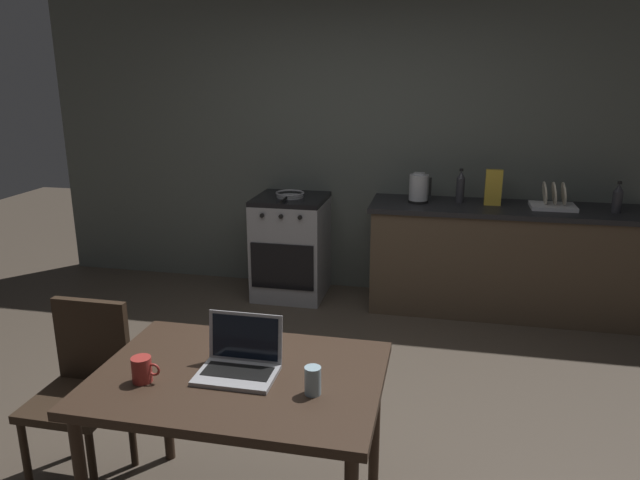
{
  "coord_description": "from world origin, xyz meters",
  "views": [
    {
      "loc": [
        0.72,
        -2.79,
        1.94
      ],
      "look_at": [
        -0.05,
        0.82,
        0.88
      ],
      "focal_mm": 33.25,
      "sensor_mm": 36.0,
      "label": 1
    }
  ],
  "objects": [
    {
      "name": "kitchen_counter",
      "position": [
        1.22,
        2.03,
        0.45
      ],
      "size": [
        2.16,
        0.64,
        0.89
      ],
      "color": "#4C3D2D",
      "rests_on": "ground_plane"
    },
    {
      "name": "ground_plane",
      "position": [
        0.0,
        0.0,
        0.0
      ],
      "size": [
        12.0,
        12.0,
        0.0
      ],
      "primitive_type": "plane",
      "color": "#473D33"
    },
    {
      "name": "drinking_glass",
      "position": [
        0.27,
        -0.81,
        0.8
      ],
      "size": [
        0.06,
        0.06,
        0.11
      ],
      "color": "#99B7C6",
      "rests_on": "dining_table"
    },
    {
      "name": "dining_table",
      "position": [
        -0.07,
        -0.72,
        0.66
      ],
      "size": [
        1.18,
        0.83,
        0.74
      ],
      "color": "#332319",
      "rests_on": "ground_plane"
    },
    {
      "name": "cereal_box",
      "position": [
        1.1,
        2.05,
        1.03
      ],
      "size": [
        0.13,
        0.05,
        0.29
      ],
      "color": "gold",
      "rests_on": "kitchen_counter"
    },
    {
      "name": "back_wall",
      "position": [
        0.3,
        2.38,
        1.38
      ],
      "size": [
        6.4,
        0.1,
        2.77
      ],
      "primitive_type": "cube",
      "color": "#505550",
      "rests_on": "ground_plane"
    },
    {
      "name": "dish_rack",
      "position": [
        1.56,
        2.03,
        0.94
      ],
      "size": [
        0.34,
        0.26,
        0.21
      ],
      "color": "silver",
      "rests_on": "kitchen_counter"
    },
    {
      "name": "bottle",
      "position": [
        2.01,
        1.98,
        1.0
      ],
      "size": [
        0.07,
        0.07,
        0.24
      ],
      "color": "#2D2D33",
      "rests_on": "kitchen_counter"
    },
    {
      "name": "chair",
      "position": [
        -0.92,
        -0.55,
        0.51
      ],
      "size": [
        0.4,
        0.4,
        0.88
      ],
      "rotation": [
        0.0,
        0.0,
        -0.28
      ],
      "color": "#2D2116",
      "rests_on": "ground_plane"
    },
    {
      "name": "frying_pan",
      "position": [
        -0.57,
        2.0,
        0.92
      ],
      "size": [
        0.25,
        0.42,
        0.05
      ],
      "color": "gray",
      "rests_on": "stove_oven"
    },
    {
      "name": "electric_kettle",
      "position": [
        0.52,
        2.03,
        1.01
      ],
      "size": [
        0.18,
        0.16,
        0.25
      ],
      "color": "black",
      "rests_on": "kitchen_counter"
    },
    {
      "name": "stove_oven",
      "position": [
        -0.57,
        2.03,
        0.44
      ],
      "size": [
        0.6,
        0.62,
        0.89
      ],
      "color": "gray",
      "rests_on": "ground_plane"
    },
    {
      "name": "coffee_mug",
      "position": [
        -0.42,
        -0.86,
        0.79
      ],
      "size": [
        0.12,
        0.08,
        0.1
      ],
      "color": "#9E2D28",
      "rests_on": "dining_table"
    },
    {
      "name": "bottle_b",
      "position": [
        0.85,
        2.11,
        1.02
      ],
      "size": [
        0.07,
        0.07,
        0.28
      ],
      "color": "#2D2D33",
      "rests_on": "kitchen_counter"
    },
    {
      "name": "laptop",
      "position": [
        -0.06,
        -0.71,
        0.79
      ],
      "size": [
        0.32,
        0.25,
        0.23
      ],
      "rotation": [
        0.0,
        0.0,
        0.25
      ],
      "color": "#99999E",
      "rests_on": "dining_table"
    }
  ]
}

